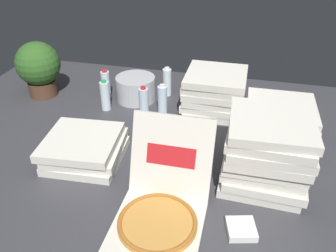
{
  "coord_description": "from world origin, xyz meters",
  "views": [
    {
      "loc": [
        0.46,
        -1.6,
        1.25
      ],
      "look_at": [
        0.05,
        0.1,
        0.14
      ],
      "focal_mm": 37.43,
      "sensor_mm": 36.0,
      "label": 1
    }
  ],
  "objects": [
    {
      "name": "pizza_stack_right_far",
      "position": [
        -0.39,
        -0.14,
        0.07
      ],
      "size": [
        0.46,
        0.46,
        0.14
      ],
      "color": "silver",
      "rests_on": "ground_plane"
    },
    {
      "name": "pizza_stack_left_near",
      "position": [
        0.61,
        -0.09,
        0.19
      ],
      "size": [
        0.44,
        0.44,
        0.38
      ],
      "color": "silver",
      "rests_on": "ground_plane"
    },
    {
      "name": "ice_bucket",
      "position": [
        -0.33,
        0.63,
        0.09
      ],
      "size": [
        0.29,
        0.29,
        0.18
      ],
      "primitive_type": "cylinder",
      "color": "#B7BABF",
      "rests_on": "ground_plane"
    },
    {
      "name": "ground_plane",
      "position": [
        0.0,
        0.0,
        -0.01
      ],
      "size": [
        3.2,
        2.4,
        0.02
      ],
      "primitive_type": "cube",
      "color": "#38383D"
    },
    {
      "name": "water_bottle_1",
      "position": [
        -0.2,
        0.4,
        0.11
      ],
      "size": [
        0.07,
        0.07,
        0.23
      ],
      "color": "silver",
      "rests_on": "ground_plane"
    },
    {
      "name": "pizza_stack_center_near",
      "position": [
        0.26,
        0.61,
        0.14
      ],
      "size": [
        0.43,
        0.42,
        0.28
      ],
      "color": "silver",
      "rests_on": "ground_plane"
    },
    {
      "name": "water_bottle_0",
      "position": [
        -0.12,
        0.76,
        0.11
      ],
      "size": [
        0.07,
        0.07,
        0.23
      ],
      "color": "white",
      "rests_on": "ground_plane"
    },
    {
      "name": "water_bottle_4",
      "position": [
        -0.08,
        0.47,
        0.11
      ],
      "size": [
        0.07,
        0.07,
        0.23
      ],
      "color": "silver",
      "rests_on": "ground_plane"
    },
    {
      "name": "open_pizza_box",
      "position": [
        0.15,
        -0.47,
        0.08
      ],
      "size": [
        0.4,
        0.56,
        0.41
      ],
      "color": "silver",
      "rests_on": "ground_plane"
    },
    {
      "name": "napkin_pile",
      "position": [
        0.52,
        -0.48,
        0.02
      ],
      "size": [
        0.16,
        0.16,
        0.04
      ],
      "primitive_type": "cube",
      "rotation": [
        0.0,
        0.0,
        0.25
      ],
      "color": "white",
      "rests_on": "ground_plane"
    },
    {
      "name": "potted_plant",
      "position": [
        -1.05,
        0.53,
        0.23
      ],
      "size": [
        0.33,
        0.33,
        0.42
      ],
      "color": "#513323",
      "rests_on": "ground_plane"
    },
    {
      "name": "water_bottle_2",
      "position": [
        -0.49,
        0.43,
        0.11
      ],
      "size": [
        0.07,
        0.07,
        0.23
      ],
      "color": "white",
      "rests_on": "ground_plane"
    },
    {
      "name": "pizza_stack_left_mid",
      "position": [
        0.68,
        0.34,
        0.12
      ],
      "size": [
        0.44,
        0.43,
        0.24
      ],
      "color": "silver",
      "rests_on": "ground_plane"
    },
    {
      "name": "water_bottle_3",
      "position": [
        -0.56,
        0.6,
        0.11
      ],
      "size": [
        0.07,
        0.07,
        0.23
      ],
      "color": "silver",
      "rests_on": "ground_plane"
    }
  ]
}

